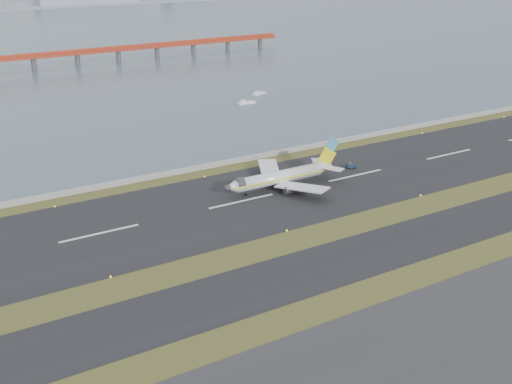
% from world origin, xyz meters
% --- Properties ---
extents(ground, '(1000.00, 1000.00, 0.00)m').
position_xyz_m(ground, '(0.00, 0.00, 0.00)').
color(ground, '#3B481A').
rests_on(ground, ground).
extents(apron_strip, '(1000.00, 50.00, 0.10)m').
position_xyz_m(apron_strip, '(0.00, -55.00, 0.05)').
color(apron_strip, '#2E2E31').
rests_on(apron_strip, ground).
extents(taxiway_strip, '(1000.00, 18.00, 0.10)m').
position_xyz_m(taxiway_strip, '(0.00, -12.00, 0.05)').
color(taxiway_strip, black).
rests_on(taxiway_strip, ground).
extents(runway_strip, '(1000.00, 45.00, 0.10)m').
position_xyz_m(runway_strip, '(0.00, 30.00, 0.05)').
color(runway_strip, black).
rests_on(runway_strip, ground).
extents(seawall, '(1000.00, 2.50, 1.00)m').
position_xyz_m(seawall, '(0.00, 60.00, 0.50)').
color(seawall, gray).
rests_on(seawall, ground).
extents(red_pier, '(260.00, 5.00, 10.20)m').
position_xyz_m(red_pier, '(20.00, 250.00, 7.28)').
color(red_pier, '#A2321B').
rests_on(red_pier, ground).
extents(airliner, '(38.52, 32.89, 12.80)m').
position_xyz_m(airliner, '(15.60, 32.97, 3.46)').
color(airliner, white).
rests_on(airliner, ground).
extents(pushback_tug, '(3.21, 2.41, 1.83)m').
position_xyz_m(pushback_tug, '(42.94, 35.98, 0.89)').
color(pushback_tug, '#15233C').
rests_on(pushback_tug, ground).
extents(workboat_near, '(8.11, 2.89, 1.94)m').
position_xyz_m(workboat_near, '(57.07, 125.91, 0.61)').
color(workboat_near, white).
rests_on(workboat_near, ground).
extents(workboat_far, '(7.87, 4.83, 1.83)m').
position_xyz_m(workboat_far, '(71.07, 138.23, 0.58)').
color(workboat_far, white).
rests_on(workboat_far, ground).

